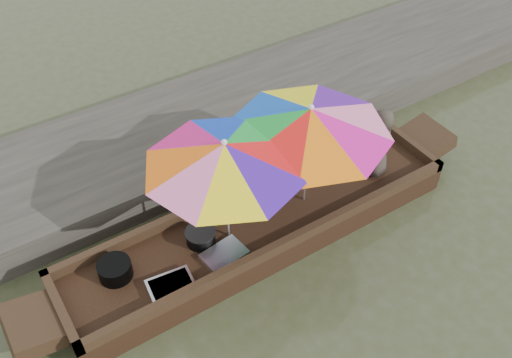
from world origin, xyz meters
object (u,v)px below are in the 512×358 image
tray_scallop (224,255)px  umbrella_bow (227,191)px  cooking_pot (115,270)px  charcoal_grill (201,237)px  vendor (380,142)px  tray_crayfish (171,286)px  umbrella_stern (307,156)px  supply_bag (306,175)px  boat_hull (260,229)px

tray_scallop → umbrella_bow: 0.82m
cooking_pot → tray_scallop: (1.22, -0.44, -0.08)m
tray_scallop → charcoal_grill: size_ratio=1.46×
charcoal_grill → vendor: (2.68, -0.18, 0.44)m
cooking_pot → tray_scallop: 1.30m
tray_crayfish → tray_scallop: size_ratio=1.00×
vendor → umbrella_bow: bearing=-29.6°
vendor → umbrella_stern: size_ratio=0.52×
tray_crayfish → charcoal_grill: 0.77m
cooking_pot → vendor: 3.81m
supply_bag → umbrella_stern: 0.73m
tray_crayfish → umbrella_bow: (0.98, 0.34, 0.73)m
cooking_pot → umbrella_stern: size_ratio=0.20×
tray_crayfish → supply_bag: (2.36, 0.60, 0.09)m
supply_bag → umbrella_bow: 1.55m
cooking_pot → umbrella_stern: (2.61, -0.18, 0.67)m
umbrella_bow → umbrella_stern: size_ratio=0.94×
boat_hull → umbrella_stern: umbrella_stern is taller
charcoal_grill → supply_bag: size_ratio=1.29×
boat_hull → supply_bag: size_ratio=19.11×
boat_hull → umbrella_stern: size_ratio=2.64×
supply_bag → vendor: 1.09m
tray_scallop → charcoal_grill: bearing=109.1°
vendor → supply_bag: bearing=-47.3°
tray_scallop → umbrella_stern: (1.39, 0.26, 0.74)m
tray_crayfish → tray_scallop: bearing=6.0°
cooking_pot → umbrella_bow: umbrella_bow is taller
vendor → charcoal_grill: bearing=-31.3°
tray_crayfish → supply_bag: 2.44m
cooking_pot → umbrella_bow: bearing=-7.1°
tray_crayfish → tray_scallop: (0.75, 0.08, -0.01)m
boat_hull → vendor: size_ratio=5.10×
tray_crayfish → umbrella_stern: size_ratio=0.26×
boat_hull → tray_scallop: 0.77m
cooking_pot → umbrella_bow: size_ratio=0.21×
cooking_pot → supply_bag: 2.82m
boat_hull → charcoal_grill: size_ratio=14.85×
charcoal_grill → umbrella_stern: umbrella_stern is taller
cooking_pot → umbrella_bow: (1.44, -0.18, 0.67)m
vendor → cooking_pot: bearing=-31.4°
supply_bag → vendor: (0.95, -0.34, 0.39)m
supply_bag → vendor: vendor is taller
charcoal_grill → vendor: bearing=-3.9°
tray_crayfish → cooking_pot: bearing=131.5°
supply_bag → vendor: size_ratio=0.27×
cooking_pot → charcoal_grill: bearing=-4.4°
cooking_pot → tray_crayfish: cooking_pot is taller
supply_bag → cooking_pot: bearing=-178.5°
tray_scallop → vendor: (2.56, 0.17, 0.49)m
vendor → tray_crayfish: bearing=-23.0°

